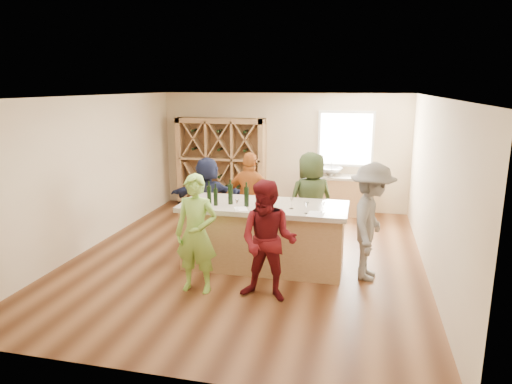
% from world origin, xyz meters
% --- Properties ---
extents(floor, '(6.00, 7.00, 0.10)m').
position_xyz_m(floor, '(0.00, 0.00, -0.05)').
color(floor, brown).
rests_on(floor, ground).
extents(ceiling, '(6.00, 7.00, 0.10)m').
position_xyz_m(ceiling, '(0.00, 0.00, 2.85)').
color(ceiling, white).
rests_on(ceiling, ground).
extents(wall_back, '(6.00, 0.10, 2.80)m').
position_xyz_m(wall_back, '(0.00, 3.55, 1.40)').
color(wall_back, beige).
rests_on(wall_back, ground).
extents(wall_front, '(6.00, 0.10, 2.80)m').
position_xyz_m(wall_front, '(0.00, -3.55, 1.40)').
color(wall_front, beige).
rests_on(wall_front, ground).
extents(wall_left, '(0.10, 7.00, 2.80)m').
position_xyz_m(wall_left, '(-3.05, 0.00, 1.40)').
color(wall_left, beige).
rests_on(wall_left, ground).
extents(wall_right, '(0.10, 7.00, 2.80)m').
position_xyz_m(wall_right, '(3.05, 0.00, 1.40)').
color(wall_right, beige).
rests_on(wall_right, ground).
extents(window_frame, '(1.30, 0.06, 1.30)m').
position_xyz_m(window_frame, '(1.50, 3.47, 1.75)').
color(window_frame, white).
rests_on(window_frame, wall_back).
extents(window_pane, '(1.18, 0.01, 1.18)m').
position_xyz_m(window_pane, '(1.50, 3.44, 1.75)').
color(window_pane, white).
rests_on(window_pane, wall_back).
extents(wine_rack, '(2.20, 0.45, 2.20)m').
position_xyz_m(wine_rack, '(-1.50, 3.27, 1.10)').
color(wine_rack, '#A37A4D').
rests_on(wine_rack, floor).
extents(back_counter_base, '(1.60, 0.58, 0.86)m').
position_xyz_m(back_counter_base, '(1.40, 3.20, 0.43)').
color(back_counter_base, '#A37A4D').
rests_on(back_counter_base, floor).
extents(back_counter_top, '(1.70, 0.62, 0.06)m').
position_xyz_m(back_counter_top, '(1.40, 3.20, 0.89)').
color(back_counter_top, '#AFA38F').
rests_on(back_counter_top, back_counter_base).
extents(sink, '(0.54, 0.54, 0.19)m').
position_xyz_m(sink, '(1.20, 3.20, 1.01)').
color(sink, silver).
rests_on(sink, back_counter_top).
extents(faucet, '(0.02, 0.02, 0.30)m').
position_xyz_m(faucet, '(1.20, 3.38, 1.07)').
color(faucet, silver).
rests_on(faucet, back_counter_top).
extents(tasting_counter_base, '(2.60, 1.00, 1.00)m').
position_xyz_m(tasting_counter_base, '(0.35, -0.32, 0.50)').
color(tasting_counter_base, '#A37A4D').
rests_on(tasting_counter_base, floor).
extents(tasting_counter_top, '(2.72, 1.12, 0.08)m').
position_xyz_m(tasting_counter_top, '(0.35, -0.32, 1.04)').
color(tasting_counter_top, '#AFA38F').
rests_on(tasting_counter_top, tasting_counter_base).
extents(wine_bottle_a, '(0.10, 0.10, 0.30)m').
position_xyz_m(wine_bottle_a, '(-0.53, -0.49, 1.23)').
color(wine_bottle_a, black).
rests_on(wine_bottle_a, tasting_counter_top).
extents(wine_bottle_b, '(0.07, 0.07, 0.28)m').
position_xyz_m(wine_bottle_b, '(-0.39, -0.58, 1.22)').
color(wine_bottle_b, black).
rests_on(wine_bottle_b, tasting_counter_top).
extents(wine_bottle_c, '(0.10, 0.10, 0.33)m').
position_xyz_m(wine_bottle_c, '(-0.18, -0.44, 1.25)').
color(wine_bottle_c, black).
rests_on(wine_bottle_c, tasting_counter_top).
extents(wine_bottle_e, '(0.08, 0.08, 0.32)m').
position_xyz_m(wine_bottle_e, '(0.11, -0.52, 1.24)').
color(wine_bottle_e, black).
rests_on(wine_bottle_e, tasting_counter_top).
extents(wine_glass_a, '(0.07, 0.07, 0.17)m').
position_xyz_m(wine_glass_a, '(0.03, -0.81, 1.17)').
color(wine_glass_a, white).
rests_on(wine_glass_a, tasting_counter_top).
extents(wine_glass_b, '(0.07, 0.07, 0.16)m').
position_xyz_m(wine_glass_b, '(0.59, -0.74, 1.16)').
color(wine_glass_b, white).
rests_on(wine_glass_b, tasting_counter_top).
extents(wine_glass_c, '(0.08, 0.08, 0.17)m').
position_xyz_m(wine_glass_c, '(1.10, -0.73, 1.16)').
color(wine_glass_c, white).
rests_on(wine_glass_c, tasting_counter_top).
extents(wine_glass_d, '(0.08, 0.08, 0.16)m').
position_xyz_m(wine_glass_d, '(0.84, -0.50, 1.16)').
color(wine_glass_d, white).
rests_on(wine_glass_d, tasting_counter_top).
extents(wine_glass_e, '(0.08, 0.08, 0.18)m').
position_xyz_m(wine_glass_e, '(1.34, -0.61, 1.17)').
color(wine_glass_e, white).
rests_on(wine_glass_e, tasting_counter_top).
extents(tasting_menu_a, '(0.28, 0.32, 0.00)m').
position_xyz_m(tasting_menu_a, '(0.06, -0.69, 1.08)').
color(tasting_menu_a, white).
rests_on(tasting_menu_a, tasting_counter_top).
extents(tasting_menu_b, '(0.29, 0.35, 0.00)m').
position_xyz_m(tasting_menu_b, '(0.56, -0.77, 1.08)').
color(tasting_menu_b, white).
rests_on(tasting_menu_b, tasting_counter_top).
extents(tasting_menu_c, '(0.27, 0.35, 0.00)m').
position_xyz_m(tasting_menu_c, '(1.24, -0.73, 1.08)').
color(tasting_menu_c, white).
rests_on(tasting_menu_c, tasting_counter_top).
extents(person_near_left, '(0.65, 0.48, 1.76)m').
position_xyz_m(person_near_left, '(-0.40, -1.45, 0.88)').
color(person_near_left, '#8CC64C').
rests_on(person_near_left, floor).
extents(person_near_right, '(0.88, 0.54, 1.73)m').
position_xyz_m(person_near_right, '(0.67, -1.49, 0.86)').
color(person_near_right, '#590F14').
rests_on(person_near_right, floor).
extents(person_server, '(0.72, 1.26, 1.85)m').
position_xyz_m(person_server, '(2.07, -0.43, 0.92)').
color(person_server, slate).
rests_on(person_server, floor).
extents(person_far_mid, '(1.08, 0.62, 1.77)m').
position_xyz_m(person_far_mid, '(-0.12, 0.68, 0.89)').
color(person_far_mid, '#994C19').
rests_on(person_far_mid, floor).
extents(person_far_right, '(1.06, 0.95, 1.81)m').
position_xyz_m(person_far_right, '(1.01, 0.74, 0.91)').
color(person_far_right, '#263319').
rests_on(person_far_right, floor).
extents(person_far_left, '(1.59, 0.82, 1.63)m').
position_xyz_m(person_far_left, '(-1.04, 0.89, 0.82)').
color(person_far_left, '#191E38').
rests_on(person_far_left, floor).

